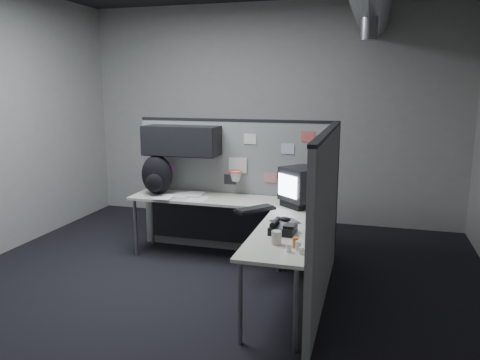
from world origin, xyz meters
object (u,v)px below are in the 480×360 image
(monitor, at_px, (302,186))
(keyboard, at_px, (255,209))
(phone, at_px, (282,228))
(backpack, at_px, (157,176))
(desk, at_px, (241,216))

(monitor, xyz_separation_m, keyboard, (-0.44, -0.33, -0.20))
(phone, distance_m, backpack, 2.04)
(desk, xyz_separation_m, keyboard, (0.20, -0.16, 0.14))
(keyboard, height_order, backpack, backpack)
(monitor, xyz_separation_m, phone, (-0.02, -0.98, -0.18))
(monitor, bearing_deg, backpack, 172.69)
(phone, bearing_deg, backpack, 161.09)
(monitor, distance_m, backpack, 1.75)
(phone, xyz_separation_m, backpack, (-1.73, 1.06, 0.19))
(monitor, bearing_deg, phone, -95.67)
(phone, bearing_deg, keyboard, 135.31)
(phone, relative_size, backpack, 0.53)
(keyboard, bearing_deg, desk, 136.37)
(monitor, xyz_separation_m, backpack, (-1.75, 0.09, 0.01))
(monitor, height_order, keyboard, monitor)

